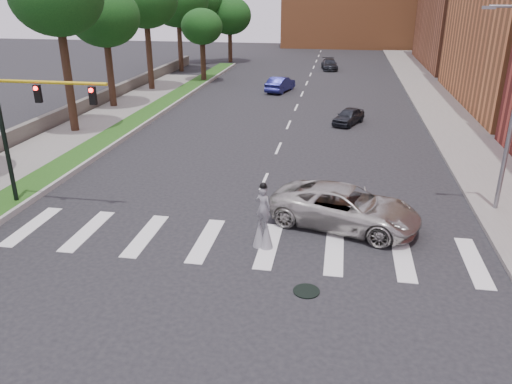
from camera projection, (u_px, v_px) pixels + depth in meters
name	position (u px, v px, depth m)	size (l,w,h in m)	color
ground_plane	(232.00, 255.00, 19.06)	(160.00, 160.00, 0.00)	black
grass_median	(143.00, 117.00, 39.05)	(2.00, 60.00, 0.25)	#1C4614
median_curb	(155.00, 117.00, 38.89)	(0.20, 60.00, 0.28)	#969690
sidewalk_left	(34.00, 154.00, 30.41)	(4.00, 60.00, 0.18)	slate
sidewalk_right	(451.00, 115.00, 39.89)	(5.00, 90.00, 0.18)	slate
stone_wall	(89.00, 104.00, 41.58)	(0.50, 56.00, 1.10)	#555049
manhole	(306.00, 291.00, 16.76)	(0.90, 0.90, 0.04)	black
traffic_signal	(26.00, 120.00, 21.75)	(5.30, 0.23, 6.20)	black
stilt_performer	(263.00, 223.00, 19.28)	(0.82, 0.62, 2.73)	black
suv_crossing	(345.00, 207.00, 21.08)	(2.89, 6.27, 1.74)	#AEABA4
car_near	(349.00, 116.00, 37.29)	(1.42, 3.53, 1.20)	black
car_mid	(280.00, 84.00, 49.06)	(1.56, 4.48, 1.48)	navy
car_far	(329.00, 64.00, 62.46)	(1.82, 4.47, 1.30)	black
tree_3	(104.00, 17.00, 39.93)	(5.72, 5.72, 9.84)	black
tree_4	(145.00, 0.00, 46.82)	(6.19, 6.19, 11.13)	black
tree_5	(178.00, 0.00, 58.47)	(7.28, 7.28, 11.31)	black
tree_6	(202.00, 27.00, 52.39)	(4.36, 4.36, 7.62)	black
tree_7	(230.00, 16.00, 67.02)	(5.85, 5.85, 8.59)	black
tree_8	(201.00, 1.00, 65.05)	(5.52, 5.52, 10.35)	black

